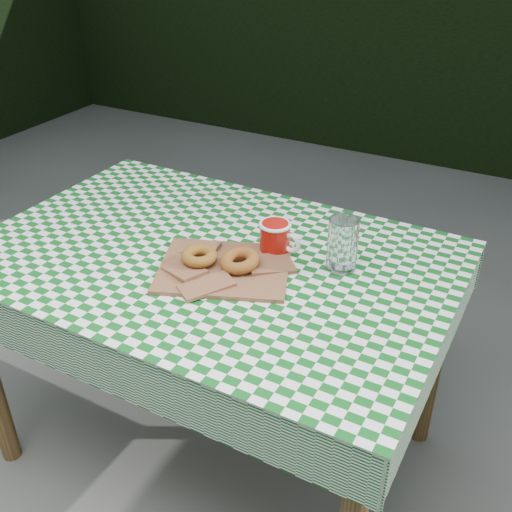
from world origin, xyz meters
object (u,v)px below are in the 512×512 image
Objects in this scene: table at (215,360)px; paper_bag at (224,267)px; coffee_mug at (275,238)px; drinking_glass at (343,244)px.

table is 0.40m from paper_bag.
paper_bag reaches higher than table.
coffee_mug is 0.19m from drinking_glass.
paper_bag is 0.17m from coffee_mug.
table is 0.46m from coffee_mug.
drinking_glass is at bearing 30.39° from paper_bag.
drinking_glass reaches higher than table.
table is 7.85× the size of coffee_mug.
coffee_mug is 1.14× the size of drinking_glass.
drinking_glass reaches higher than coffee_mug.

